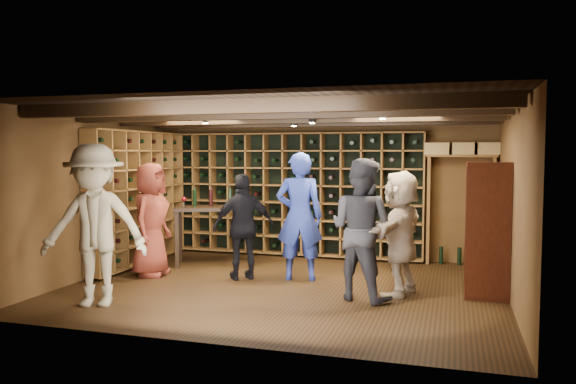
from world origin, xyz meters
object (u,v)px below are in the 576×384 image
(display_cabinet, at_px, (487,233))
(tasting_table, at_px, (214,214))
(man_blue_shirt, at_px, (299,216))
(guest_khaki, at_px, (94,225))
(guest_woman_black, at_px, (244,227))
(man_grey_suit, at_px, (361,229))
(guest_beige, at_px, (400,233))
(guest_red_floral, at_px, (151,219))

(display_cabinet, bearing_deg, tasting_table, 166.96)
(display_cabinet, distance_m, man_blue_shirt, 2.64)
(man_blue_shirt, bearing_deg, tasting_table, -34.49)
(display_cabinet, height_order, man_blue_shirt, man_blue_shirt)
(guest_khaki, distance_m, tasting_table, 2.83)
(man_blue_shirt, relative_size, guest_woman_black, 1.20)
(man_grey_suit, distance_m, guest_khaki, 3.36)
(guest_beige, bearing_deg, guest_woman_black, -78.87)
(display_cabinet, height_order, man_grey_suit, man_grey_suit)
(tasting_table, bearing_deg, guest_khaki, -119.51)
(man_grey_suit, distance_m, guest_woman_black, 1.99)
(man_blue_shirt, relative_size, guest_beige, 1.15)
(guest_woman_black, relative_size, guest_khaki, 0.79)
(man_grey_suit, xyz_separation_m, guest_woman_black, (-1.88, 0.66, -0.12))
(display_cabinet, distance_m, guest_woman_black, 3.44)
(display_cabinet, distance_m, guest_khaki, 5.02)
(guest_khaki, height_order, tasting_table, guest_khaki)
(display_cabinet, height_order, tasting_table, display_cabinet)
(guest_woman_black, xyz_separation_m, tasting_table, (-0.89, 0.91, 0.07))
(tasting_table, bearing_deg, man_blue_shirt, -45.02)
(display_cabinet, distance_m, tasting_table, 4.44)
(man_blue_shirt, bearing_deg, guest_khaki, 33.65)
(guest_khaki, bearing_deg, man_grey_suit, 4.49)
(tasting_table, bearing_deg, guest_woman_black, -67.87)
(guest_woman_black, xyz_separation_m, guest_beige, (2.34, -0.25, 0.04))
(display_cabinet, height_order, guest_beige, display_cabinet)
(man_blue_shirt, xyz_separation_m, guest_khaki, (-2.06, -2.09, 0.05))
(display_cabinet, relative_size, guest_beige, 1.05)
(guest_woman_black, height_order, guest_khaki, guest_khaki)
(display_cabinet, xyz_separation_m, guest_woman_black, (-3.44, 0.09, -0.06))
(man_grey_suit, relative_size, guest_red_floral, 1.05)
(man_grey_suit, bearing_deg, guest_khaki, 43.78)
(man_blue_shirt, distance_m, guest_khaki, 2.93)
(guest_khaki, xyz_separation_m, tasting_table, (0.35, 2.80, -0.14))
(guest_beige, bearing_deg, display_cabinet, 115.46)
(guest_beige, bearing_deg, guest_khaki, -48.07)
(tasting_table, bearing_deg, display_cabinet, -35.35)
(man_blue_shirt, relative_size, guest_red_floral, 1.09)
(guest_khaki, xyz_separation_m, guest_beige, (3.58, 1.64, -0.17))
(display_cabinet, height_order, guest_red_floral, display_cabinet)
(display_cabinet, bearing_deg, guest_woman_black, 178.42)
(guest_red_floral, distance_m, guest_beige, 3.81)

